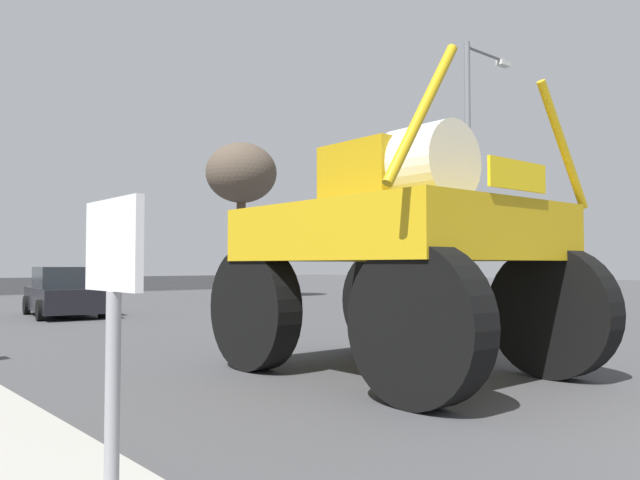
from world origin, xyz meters
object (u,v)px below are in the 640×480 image
Objects in this scene: oversize_sprayer at (398,247)px; sedan_ahead at (64,293)px; streetlight_near_right at (472,163)px; lane_arrow_sign at (113,313)px; traffic_signal_near_right at (369,215)px; bare_tree_right at (241,175)px.

sedan_ahead is (-0.35, 13.46, -1.12)m from oversize_sprayer.
oversize_sprayer is at bearing -150.31° from streetlight_near_right.
lane_arrow_sign is 0.41× the size of sedan_ahead.
bare_tree_right reaches higher than traffic_signal_near_right.
traffic_signal_near_right is at bearing -146.13° from sedan_ahead.
streetlight_near_right reaches higher than bare_tree_right.
lane_arrow_sign is at bearing -140.72° from traffic_signal_near_right.
oversize_sprayer is at bearing -170.71° from sedan_ahead.
oversize_sprayer is (5.53, 3.22, 0.48)m from lane_arrow_sign.
oversize_sprayer is 1.19× the size of sedan_ahead.
lane_arrow_sign is 26.99m from bare_tree_right.
lane_arrow_sign is 0.34× the size of oversize_sprayer.
streetlight_near_right is (8.91, 5.08, 2.85)m from oversize_sprayer.
sedan_ahead is at bearing 137.85° from streetlight_near_right.
traffic_signal_near_right is at bearing -174.11° from streetlight_near_right.
bare_tree_right reaches higher than sedan_ahead.
streetlight_near_right reaches higher than traffic_signal_near_right.
streetlight_near_right reaches higher than lane_arrow_sign.
sedan_ahead is 10.11m from traffic_signal_near_right.
traffic_signal_near_right is 15.49m from bare_tree_right.
lane_arrow_sign is at bearing 170.54° from sedan_ahead.
bare_tree_right is (9.88, 5.25, 5.18)m from sedan_ahead.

